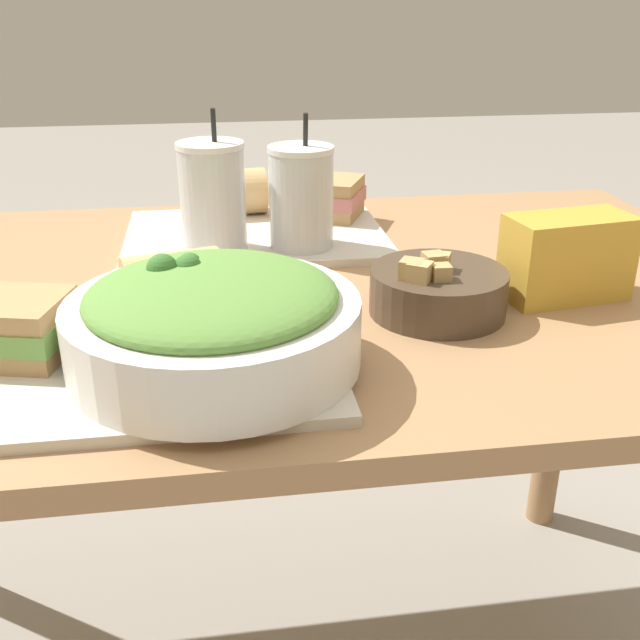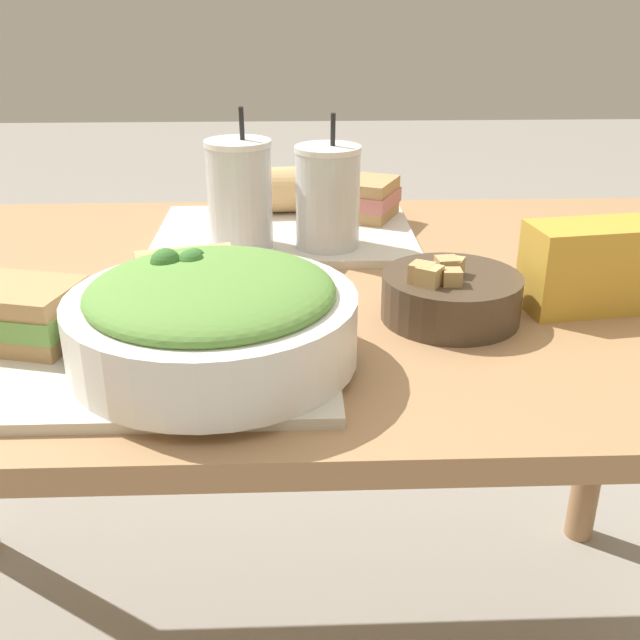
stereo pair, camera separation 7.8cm
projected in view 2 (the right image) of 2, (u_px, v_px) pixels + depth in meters
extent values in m
cube|color=#A37A51|center=(275.00, 293.00, 1.02)|extent=(1.42, 0.84, 0.03)
cylinder|color=#A37A51|center=(602.00, 393.00, 1.52)|extent=(0.06, 0.06, 0.72)
cube|color=beige|center=(149.00, 353.00, 0.80)|extent=(0.40, 0.30, 0.01)
cube|color=beige|center=(285.00, 234.00, 1.19)|extent=(0.40, 0.30, 0.01)
cylinder|color=white|center=(213.00, 327.00, 0.77)|extent=(0.30, 0.30, 0.07)
ellipsoid|color=#5B8E3D|center=(211.00, 291.00, 0.75)|extent=(0.25, 0.25, 0.05)
sphere|color=#38702D|center=(166.00, 264.00, 0.77)|extent=(0.03, 0.03, 0.03)
sphere|color=#38702D|center=(191.00, 264.00, 0.77)|extent=(0.03, 0.03, 0.03)
sphere|color=#38702D|center=(195.00, 260.00, 0.79)|extent=(0.03, 0.03, 0.03)
cube|color=beige|center=(247.00, 264.00, 0.80)|extent=(0.07, 0.07, 0.01)
cube|color=beige|center=(261.00, 285.00, 0.74)|extent=(0.06, 0.06, 0.01)
cube|color=beige|center=(253.00, 281.00, 0.75)|extent=(0.06, 0.06, 0.01)
cylinder|color=#473828|center=(451.00, 297.00, 0.89)|extent=(0.17, 0.17, 0.05)
cylinder|color=#4C2814|center=(452.00, 280.00, 0.88)|extent=(0.15, 0.15, 0.01)
cube|color=tan|center=(447.00, 268.00, 0.88)|extent=(0.03, 0.03, 0.02)
cube|color=tan|center=(452.00, 278.00, 0.85)|extent=(0.02, 0.02, 0.02)
cube|color=tan|center=(422.00, 274.00, 0.86)|extent=(0.04, 0.04, 0.03)
cube|color=tan|center=(453.00, 268.00, 0.88)|extent=(0.03, 0.03, 0.02)
cube|color=tan|center=(429.00, 277.00, 0.85)|extent=(0.04, 0.04, 0.03)
cube|color=tan|center=(25.00, 332.00, 0.81)|extent=(0.14, 0.12, 0.02)
cube|color=#6B9E47|center=(21.00, 314.00, 0.80)|extent=(0.14, 0.12, 0.02)
cube|color=tan|center=(18.00, 295.00, 0.80)|extent=(0.14, 0.12, 0.02)
cylinder|color=tan|center=(185.00, 279.00, 0.88)|extent=(0.13, 0.10, 0.08)
cylinder|color=beige|center=(230.00, 274.00, 0.90)|extent=(0.02, 0.07, 0.07)
cube|color=tan|center=(354.00, 210.00, 1.26)|extent=(0.16, 0.14, 0.02)
cube|color=#C1706B|center=(354.00, 197.00, 1.25)|extent=(0.17, 0.15, 0.02)
cube|color=tan|center=(354.00, 184.00, 1.24)|extent=(0.16, 0.14, 0.02)
cylinder|color=tan|center=(269.00, 190.00, 1.27)|extent=(0.11, 0.08, 0.08)
cylinder|color=beige|center=(298.00, 189.00, 1.27)|extent=(0.01, 0.07, 0.07)
cylinder|color=silver|center=(240.00, 198.00, 1.08)|extent=(0.09, 0.09, 0.15)
cylinder|color=black|center=(240.00, 204.00, 1.09)|extent=(0.08, 0.08, 0.12)
cylinder|color=white|center=(237.00, 143.00, 1.05)|extent=(0.10, 0.10, 0.01)
cylinder|color=black|center=(242.00, 126.00, 1.04)|extent=(0.01, 0.01, 0.05)
cylinder|color=silver|center=(328.00, 200.00, 1.09)|extent=(0.09, 0.09, 0.14)
cylinder|color=maroon|center=(328.00, 206.00, 1.09)|extent=(0.08, 0.08, 0.11)
cylinder|color=white|center=(328.00, 149.00, 1.06)|extent=(0.10, 0.10, 0.01)
cylinder|color=black|center=(333.00, 132.00, 1.05)|extent=(0.01, 0.01, 0.05)
cube|color=gold|center=(590.00, 267.00, 0.91)|extent=(0.16, 0.10, 0.11)
cube|color=silver|center=(175.00, 286.00, 1.00)|extent=(0.21, 0.18, 0.00)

